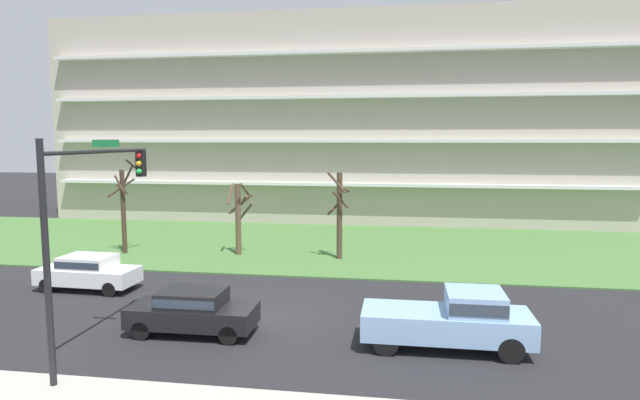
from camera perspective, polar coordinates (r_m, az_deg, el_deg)
ground at (r=20.91m, az=-6.35°, el=-12.42°), size 160.00×160.00×0.00m
grass_lawn_strip at (r=34.16m, az=-0.22°, el=-4.85°), size 80.00×16.00×0.08m
apartment_building at (r=46.74m, az=2.35°, el=8.41°), size 47.60×11.64×16.66m
tree_far_left at (r=33.23m, az=-20.29°, el=-0.50°), size 2.16×2.13×5.71m
tree_left at (r=31.30m, az=-8.70°, el=-1.61°), size 1.71×1.53×4.33m
tree_center at (r=29.72m, az=2.09°, el=-1.41°), size 1.34×1.41×5.02m
sedan_black_near_left at (r=19.42m, az=-13.50°, el=-11.35°), size 4.42×1.85×1.57m
sedan_white_center_left at (r=26.35m, az=-23.62°, el=-6.98°), size 4.46×1.94×1.57m
pickup_blue_center_right at (r=18.11m, az=14.12°, el=-12.22°), size 5.41×2.02×1.95m
traffic_signal_mast at (r=17.20m, az=-23.83°, el=-1.10°), size 0.90×5.74×6.80m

